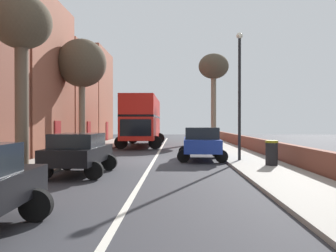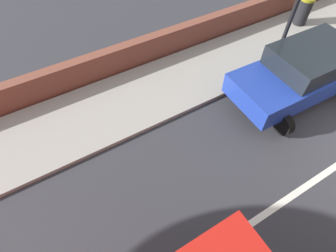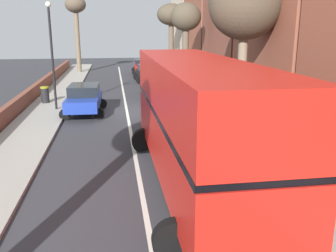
% 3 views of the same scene
% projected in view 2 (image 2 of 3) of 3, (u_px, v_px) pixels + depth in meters
% --- Properties ---
extents(sidewalk_right, '(2.60, 60.00, 0.12)m').
position_uv_depth(sidewalk_right, '(248.00, 52.00, 10.13)').
color(sidewalk_right, '#9E998E').
rests_on(sidewalk_right, ground).
extents(boundary_wall_right, '(0.36, 54.00, 0.96)m').
position_uv_depth(boundary_wall_right, '(224.00, 23.00, 10.63)').
color(boundary_wall_right, brown).
rests_on(boundary_wall_right, ground).
extents(parked_car_blue_right_0, '(2.60, 4.49, 1.72)m').
position_uv_depth(parked_car_blue_right_0, '(304.00, 71.00, 8.07)').
color(parked_car_blue_right_0, '#1E389E').
rests_on(parked_car_blue_right_0, ground).
extents(litter_bin_right, '(0.55, 0.55, 1.08)m').
position_uv_depth(litter_bin_right, '(304.00, 11.00, 10.85)').
color(litter_bin_right, black).
rests_on(litter_bin_right, sidewalk_right).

